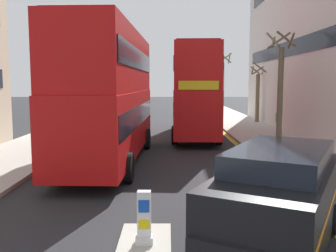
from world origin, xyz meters
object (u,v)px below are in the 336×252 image
object	(u,v)px
double_decker_bus_oncoming	(195,89)
pedestrian_far	(278,122)
keep_left_bollard	(144,220)
double_decker_bus_away	(109,92)
taxi_minivan	(277,201)

from	to	relation	value
double_decker_bus_oncoming	pedestrian_far	xyz separation A→B (m)	(5.15, -0.79, -2.04)
keep_left_bollard	pedestrian_far	bearing A→B (deg)	64.95
keep_left_bollard	double_decker_bus_oncoming	xyz separation A→B (m)	(2.24, 16.62, 2.42)
double_decker_bus_away	taxi_minivan	world-z (taller)	double_decker_bus_away
double_decker_bus_away	taxi_minivan	size ratio (longest dim) A/B	2.13
keep_left_bollard	pedestrian_far	world-z (taller)	pedestrian_far
double_decker_bus_away	double_decker_bus_oncoming	size ratio (longest dim) A/B	1.00
double_decker_bus_oncoming	taxi_minivan	bearing A→B (deg)	-88.56
taxi_minivan	keep_left_bollard	bearing A→B (deg)	175.54
keep_left_bollard	pedestrian_far	size ratio (longest dim) A/B	0.69
taxi_minivan	pedestrian_far	bearing A→B (deg)	73.56
pedestrian_far	taxi_minivan	bearing A→B (deg)	-106.44
keep_left_bollard	taxi_minivan	world-z (taller)	taxi_minivan
double_decker_bus_away	double_decker_bus_oncoming	bearing A→B (deg)	62.37
double_decker_bus_oncoming	keep_left_bollard	bearing A→B (deg)	-97.69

